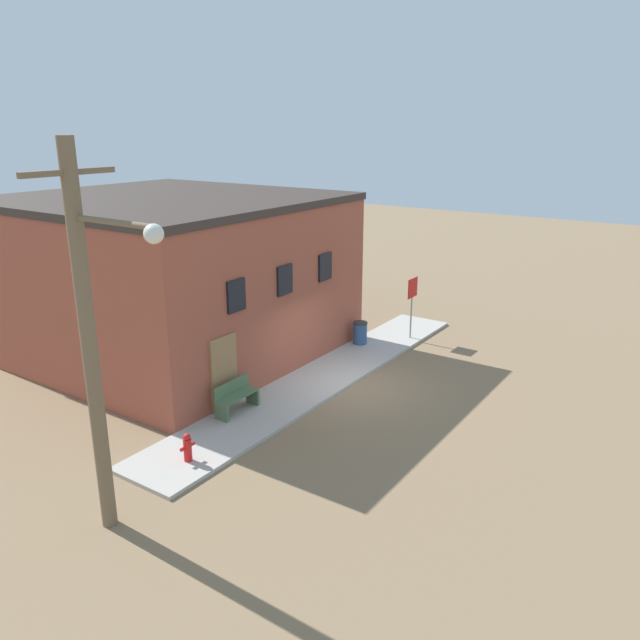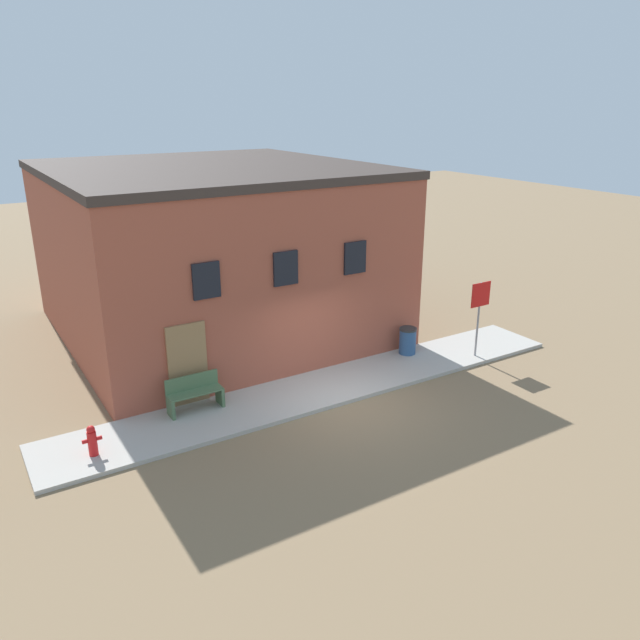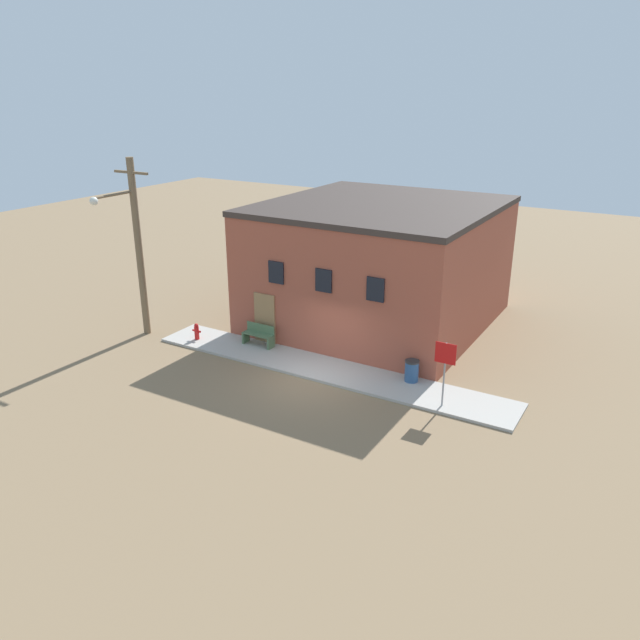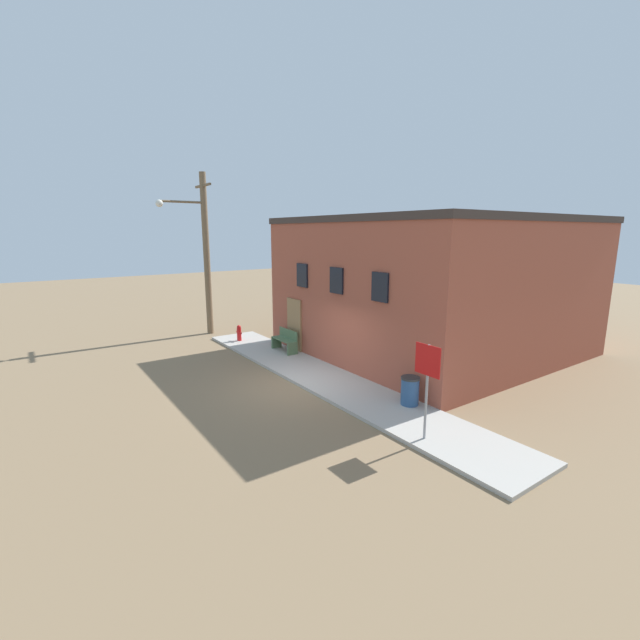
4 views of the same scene
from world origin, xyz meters
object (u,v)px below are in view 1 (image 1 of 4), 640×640
stop_sign (412,296)px  trash_bin (360,333)px  fire_hydrant (188,447)px  bench (236,397)px  utility_pole (92,337)px

stop_sign → trash_bin: (-1.61, 1.22, -1.19)m
fire_hydrant → stop_sign: (10.97, -0.34, 1.25)m
bench → utility_pole: bearing=-165.7°
trash_bin → utility_pole: (-11.88, -1.36, 3.49)m
stop_sign → utility_pole: utility_pole is taller
fire_hydrant → stop_sign: size_ratio=0.31×
stop_sign → bench: (-8.34, 1.16, -1.16)m
bench → trash_bin: 6.74m
stop_sign → trash_bin: stop_sign is taller
fire_hydrant → stop_sign: 11.04m
utility_pole → fire_hydrant: bearing=10.9°
stop_sign → bench: 8.51m
trash_bin → utility_pole: size_ratio=0.11×
stop_sign → utility_pole: bearing=-179.4°
utility_pole → trash_bin: bearing=6.5°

